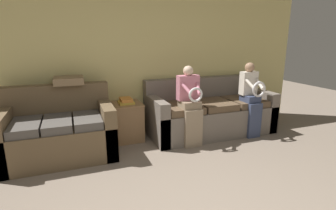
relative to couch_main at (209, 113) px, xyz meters
name	(u,v)px	position (x,y,z in m)	size (l,w,h in m)	color
wall_back	(123,59)	(-1.39, 0.47, 0.94)	(6.80, 0.06, 2.55)	#DBCC7F
couch_main	(209,113)	(0.00, 0.00, 0.00)	(2.15, 0.92, 0.93)	#70665B
couch_side	(59,132)	(-2.44, -0.13, 0.01)	(1.45, 0.91, 0.97)	brown
child_left_seated	(190,103)	(-0.56, -0.39, 0.32)	(0.34, 0.37, 1.22)	gray
child_right_seated	(251,96)	(0.56, -0.39, 0.34)	(0.28, 0.37, 1.23)	#384260
side_shelf	(127,121)	(-1.44, 0.16, -0.03)	(0.49, 0.53, 0.61)	olive
book_stack	(126,101)	(-1.43, 0.15, 0.31)	(0.24, 0.25, 0.09)	gold
throw_pillow	(69,80)	(-2.25, 0.18, 0.68)	(0.41, 0.41, 0.10)	#846B4C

